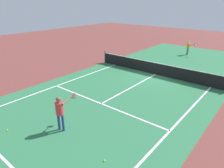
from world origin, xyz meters
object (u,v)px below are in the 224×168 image
(tennis_ball_mid_court, at_px, (120,107))
(player_near, at_px, (60,110))
(tennis_ball_back_corner, at_px, (104,161))
(net, at_px, (156,68))
(tennis_ball_by_baseline, at_px, (7,130))
(player_far, at_px, (188,46))

(tennis_ball_mid_court, bearing_deg, player_near, -103.49)
(tennis_ball_mid_court, bearing_deg, tennis_ball_back_corner, -60.73)
(net, distance_m, tennis_ball_back_corner, 10.13)
(tennis_ball_by_baseline, bearing_deg, tennis_ball_back_corner, 16.17)
(player_far, bearing_deg, tennis_ball_by_baseline, -93.49)
(tennis_ball_mid_court, bearing_deg, player_far, 95.95)
(player_near, relative_size, tennis_ball_mid_court, 24.86)
(net, bearing_deg, tennis_ball_back_corner, -72.35)
(tennis_ball_by_baseline, bearing_deg, tennis_ball_mid_court, 61.85)
(net, relative_size, tennis_ball_by_baseline, 161.48)
(tennis_ball_mid_court, bearing_deg, net, 100.10)
(tennis_ball_back_corner, distance_m, tennis_ball_by_baseline, 4.77)
(player_near, bearing_deg, player_far, 92.23)
(tennis_ball_back_corner, bearing_deg, tennis_ball_by_baseline, -163.83)
(player_far, bearing_deg, net, -87.33)
(tennis_ball_by_baseline, bearing_deg, player_far, 86.51)
(tennis_ball_back_corner, bearing_deg, tennis_ball_mid_court, 119.27)
(tennis_ball_mid_court, relative_size, tennis_ball_back_corner, 1.00)
(tennis_ball_by_baseline, bearing_deg, net, 82.14)
(net, distance_m, player_near, 9.39)
(player_near, xyz_separation_m, player_far, (-0.67, 17.21, -0.10))
(player_near, height_order, tennis_ball_by_baseline, player_near)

